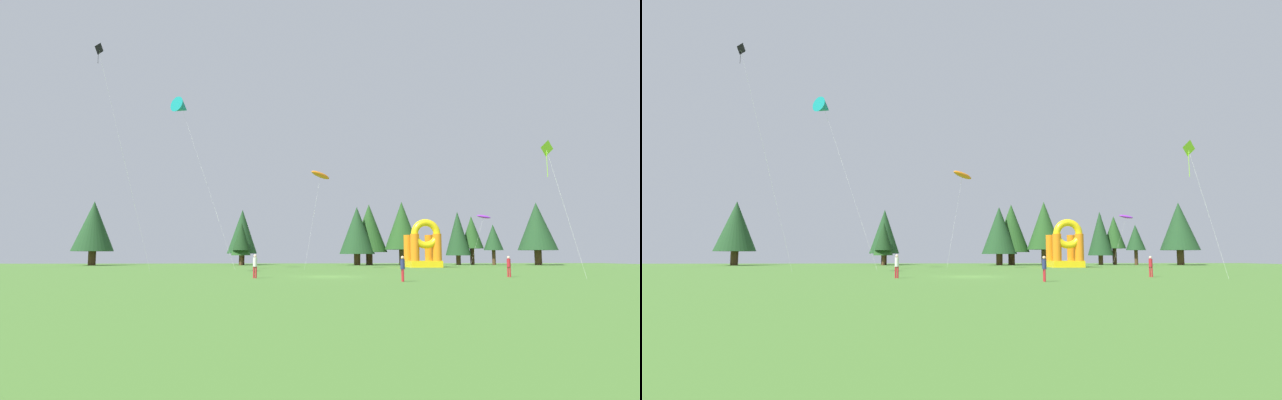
% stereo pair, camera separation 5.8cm
% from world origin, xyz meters
% --- Properties ---
extents(ground_plane, '(120.00, 120.00, 0.00)m').
position_xyz_m(ground_plane, '(0.00, 0.00, 0.00)').
color(ground_plane, '#47752D').
extents(kite_black_diamond, '(5.60, 2.82, 22.57)m').
position_xyz_m(kite_black_diamond, '(-22.16, 11.13, 21.78)').
color(kite_black_diamond, black).
rests_on(kite_black_diamond, ground_plane).
extents(kite_teal_delta, '(8.64, 6.19, 20.45)m').
position_xyz_m(kite_teal_delta, '(-16.02, 21.12, 19.31)').
color(kite_teal_delta, '#0C7F7A').
rests_on(kite_teal_delta, ground_plane).
extents(kite_orange_parafoil, '(3.53, 3.58, 12.02)m').
position_xyz_m(kite_orange_parafoil, '(0.75, 21.86, 11.34)').
color(kite_orange_parafoil, orange).
rests_on(kite_orange_parafoil, ground_plane).
extents(kite_lime_diamond, '(2.36, 1.28, 9.59)m').
position_xyz_m(kite_lime_diamond, '(15.29, -4.10, 9.07)').
color(kite_lime_diamond, '#8CD826').
rests_on(kite_lime_diamond, ground_plane).
extents(kite_purple_parafoil, '(3.08, 0.85, 7.03)m').
position_xyz_m(kite_purple_parafoil, '(22.41, 25.49, 6.62)').
color(kite_purple_parafoil, purple).
rests_on(kite_purple_parafoil, ground_plane).
extents(person_left_edge, '(0.36, 0.36, 1.68)m').
position_xyz_m(person_left_edge, '(-5.39, -2.19, 1.00)').
color(person_left_edge, '#B21E26').
rests_on(person_left_edge, ground_plane).
extents(person_far_side, '(0.37, 0.37, 1.55)m').
position_xyz_m(person_far_side, '(13.35, -1.57, 0.92)').
color(person_far_side, '#B21E26').
rests_on(person_far_side, ground_plane).
extents(person_near_camera, '(0.31, 0.31, 1.58)m').
position_xyz_m(person_near_camera, '(4.03, -7.30, 0.94)').
color(person_near_camera, '#B21E26').
rests_on(person_near_camera, ground_plane).
extents(inflatable_red_slide, '(4.13, 4.98, 6.34)m').
position_xyz_m(inflatable_red_slide, '(14.91, 27.85, 2.35)').
color(inflatable_red_slide, yellow).
rests_on(inflatable_red_slide, ground_plane).
extents(tree_row_0, '(6.38, 6.38, 10.18)m').
position_xyz_m(tree_row_0, '(-34.16, 43.17, 6.16)').
color(tree_row_0, '#4C331E').
rests_on(tree_row_0, ground_plane).
extents(tree_row_1, '(4.98, 4.98, 9.22)m').
position_xyz_m(tree_row_1, '(-10.89, 45.90, 5.51)').
color(tree_row_1, '#4C331E').
rests_on(tree_row_1, ground_plane).
extents(tree_row_2, '(3.20, 3.20, 5.64)m').
position_xyz_m(tree_row_2, '(-10.80, 43.18, 3.58)').
color(tree_row_2, '#4C331E').
rests_on(tree_row_2, ground_plane).
extents(tree_row_3, '(2.81, 2.81, 6.85)m').
position_xyz_m(tree_row_3, '(-10.67, 42.54, 4.56)').
color(tree_row_3, '#4C331E').
rests_on(tree_row_3, ground_plane).
extents(tree_row_4, '(5.76, 5.76, 9.45)m').
position_xyz_m(tree_row_4, '(7.98, 42.39, 5.59)').
color(tree_row_4, '#4C331E').
rests_on(tree_row_4, ground_plane).
extents(tree_row_5, '(5.95, 5.95, 10.05)m').
position_xyz_m(tree_row_5, '(10.22, 43.99, 6.04)').
color(tree_row_5, '#4C331E').
rests_on(tree_row_5, ground_plane).
extents(tree_row_6, '(5.61, 5.61, 10.27)m').
position_xyz_m(tree_row_6, '(15.21, 41.65, 6.33)').
color(tree_row_6, '#4C331E').
rests_on(tree_row_6, ground_plane).
extents(tree_row_7, '(4.15, 4.15, 8.91)m').
position_xyz_m(tree_row_7, '(25.14, 43.71, 5.20)').
color(tree_row_7, '#4C331E').
rests_on(tree_row_7, ground_plane).
extents(tree_row_8, '(3.80, 3.80, 8.21)m').
position_xyz_m(tree_row_8, '(27.86, 44.67, 5.41)').
color(tree_row_8, '#4C331E').
rests_on(tree_row_8, ground_plane).
extents(tree_row_9, '(3.13, 3.13, 6.63)m').
position_xyz_m(tree_row_9, '(30.48, 42.02, 4.47)').
color(tree_row_9, '#4C331E').
rests_on(tree_row_9, ground_plane).
extents(tree_row_10, '(6.20, 6.20, 10.28)m').
position_xyz_m(tree_row_10, '(37.67, 41.46, 6.30)').
color(tree_row_10, '#4C331E').
rests_on(tree_row_10, ground_plane).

